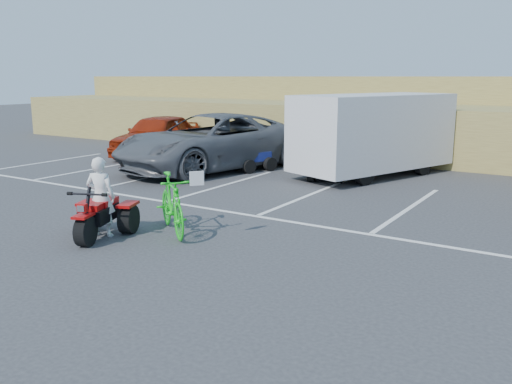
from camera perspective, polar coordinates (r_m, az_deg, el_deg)
The scene contains 11 objects.
ground at distance 10.39m, azimuth -7.09°, elevation -5.39°, with size 100.00×100.00×0.00m, color #333335.
parking_stripes at distance 13.28m, azimuth 7.06°, elevation -1.51°, with size 28.00×5.16×0.01m.
grass_embankment at distance 24.02m, azimuth 17.12°, elevation 7.54°, with size 40.00×8.50×3.10m.
red_trike_atv at distance 11.09m, azimuth -16.14°, elevation -4.66°, with size 1.15×1.54×1.00m, color #A50909, non-canonical shape.
rider at distance 11.03m, azimuth -16.03°, elevation -0.49°, with size 0.58×0.38×1.59m, color white.
green_dirt_bike at distance 10.97m, azimuth -8.83°, elevation -1.25°, with size 0.56×2.00×1.20m, color #14BF19.
grey_pickup at distance 18.39m, azimuth -4.74°, elevation 5.28°, with size 3.12×6.76×1.88m, color #4F5157.
red_car at distance 21.94m, azimuth -10.33°, elevation 5.92°, with size 1.94×4.82×1.64m, color maroon.
cargo_trailer at distance 17.52m, azimuth 12.24°, elevation 6.17°, with size 3.97×5.90×2.56m.
quad_atv_blue at distance 18.23m, azimuth -0.34°, elevation 2.28°, with size 0.98×1.31×0.85m, color navy, non-canonical shape.
quad_atv_green at distance 16.77m, azimuth 7.52°, elevation 1.31°, with size 1.03×1.38×0.90m, color #13561A, non-canonical shape.
Camera 1 is at (6.35, -7.62, 3.10)m, focal length 38.00 mm.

